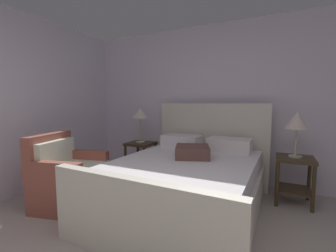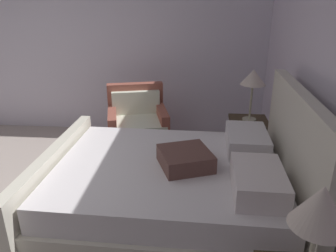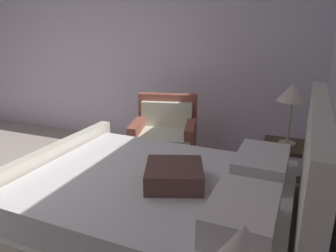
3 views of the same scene
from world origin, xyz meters
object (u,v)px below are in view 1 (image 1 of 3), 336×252
(table_lamp_left, at_px, (140,114))
(bed, at_px, (188,180))
(nightstand_left, at_px, (141,153))
(table_lamp_right, at_px, (297,122))
(armchair, at_px, (69,178))
(nightstand_right, at_px, (294,172))

(table_lamp_left, bearing_deg, bed, -33.94)
(nightstand_left, height_order, table_lamp_left, table_lamp_left)
(bed, distance_m, table_lamp_right, 1.54)
(bed, relative_size, armchair, 2.44)
(nightstand_right, height_order, table_lamp_right, table_lamp_right)
(bed, height_order, table_lamp_left, bed)
(bed, height_order, nightstand_left, bed)
(table_lamp_right, bearing_deg, nightstand_left, 178.25)
(table_lamp_right, height_order, armchair, table_lamp_right)
(nightstand_right, relative_size, table_lamp_left, 1.00)
(bed, xyz_separation_m, table_lamp_right, (1.17, 0.72, 0.70))
(nightstand_right, bearing_deg, table_lamp_left, 178.25)
(bed, height_order, table_lamp_right, bed)
(nightstand_right, xyz_separation_m, table_lamp_right, (0.00, 0.00, 0.65))
(nightstand_right, relative_size, nightstand_left, 1.00)
(bed, distance_m, armchair, 1.48)
(bed, bearing_deg, nightstand_left, 146.06)
(bed, bearing_deg, nightstand_right, 31.56)
(nightstand_right, xyz_separation_m, nightstand_left, (-2.34, 0.07, 0.00))
(table_lamp_right, relative_size, table_lamp_left, 0.96)
(armchair, bearing_deg, table_lamp_right, 26.90)
(nightstand_left, distance_m, armchair, 1.37)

